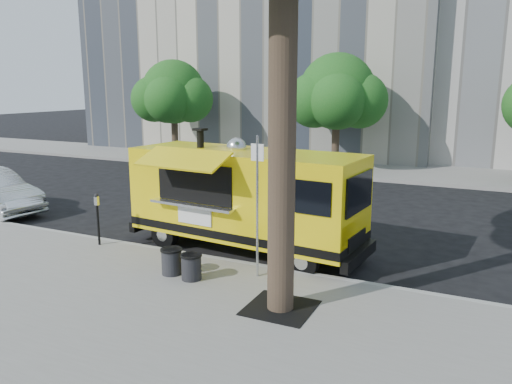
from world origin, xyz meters
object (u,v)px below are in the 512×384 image
far_tree_a (173,92)px  parking_meter (97,213)px  trash_bin_left (172,260)px  sign_post (257,198)px  far_tree_b (337,92)px  trash_bin_right (191,266)px  food_truck (243,196)px

far_tree_a → parking_meter: 15.59m
trash_bin_left → sign_post: bearing=21.6°
far_tree_b → trash_bin_right: bearing=-84.7°
far_tree_a → trash_bin_left: bearing=-55.9°
trash_bin_left → parking_meter: bearing=162.7°
far_tree_a → trash_bin_right: (10.38, -14.61, -3.33)m
far_tree_b → sign_post: 14.61m
far_tree_a → parking_meter: (7.00, -13.65, -2.79)m
parking_meter → food_truck: food_truck is taller
food_truck → trash_bin_right: food_truck is taller
food_truck → far_tree_a: bearing=135.9°
far_tree_b → parking_meter: 14.48m
far_tree_a → trash_bin_left: (9.83, -14.53, -3.32)m
far_tree_a → sign_post: far_tree_a is taller
trash_bin_left → food_truck: bearing=77.8°
trash_bin_left → far_tree_b: bearing=93.2°
far_tree_a → far_tree_b: size_ratio=0.97×
far_tree_b → sign_post: (2.55, -14.25, -1.98)m
food_truck → trash_bin_right: bearing=-83.8°
far_tree_b → trash_bin_left: far_tree_b is taller
far_tree_a → food_truck: size_ratio=0.85×
trash_bin_right → parking_meter: bearing=164.2°
sign_post → trash_bin_left: (-1.72, -0.68, -1.40)m
parking_meter → trash_bin_right: bearing=-15.8°
sign_post → food_truck: 2.14m
sign_post → trash_bin_left: sign_post is taller
far_tree_b → food_truck: far_tree_b is taller
far_tree_a → parking_meter: bearing=-62.9°
sign_post → trash_bin_right: size_ratio=5.51×
far_tree_b → sign_post: size_ratio=1.83×
far_tree_b → far_tree_a: bearing=-177.5°
parking_meter → trash_bin_right: parking_meter is taller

